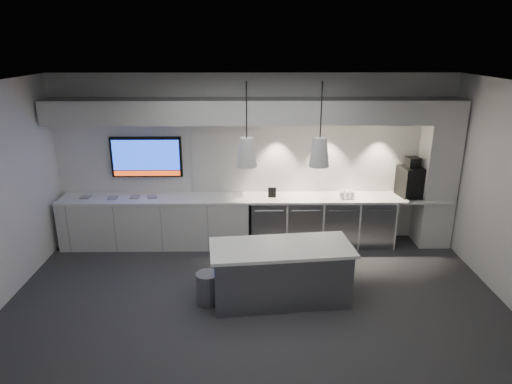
{
  "coord_description": "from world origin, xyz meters",
  "views": [
    {
      "loc": [
        -0.06,
        -5.4,
        3.5
      ],
      "look_at": [
        0.02,
        1.1,
        1.35
      ],
      "focal_mm": 32.0,
      "sensor_mm": 36.0,
      "label": 1
    }
  ],
  "objects_px": {
    "bin": "(208,288)",
    "coffee_machine": "(411,180)",
    "island": "(281,273)",
    "wall_tv": "(146,157)"
  },
  "relations": [
    {
      "from": "bin",
      "to": "island",
      "type": "bearing_deg",
      "value": 4.29
    },
    {
      "from": "bin",
      "to": "wall_tv",
      "type": "bearing_deg",
      "value": 118.97
    },
    {
      "from": "wall_tv",
      "to": "coffee_machine",
      "type": "xyz_separation_m",
      "value": [
        4.65,
        -0.25,
        -0.37
      ]
    },
    {
      "from": "bin",
      "to": "coffee_machine",
      "type": "xyz_separation_m",
      "value": [
        3.41,
        1.99,
        0.96
      ]
    },
    {
      "from": "island",
      "to": "coffee_machine",
      "type": "distance_m",
      "value": 3.15
    },
    {
      "from": "coffee_machine",
      "to": "wall_tv",
      "type": "bearing_deg",
      "value": 167.16
    },
    {
      "from": "island",
      "to": "bin",
      "type": "bearing_deg",
      "value": 178.25
    },
    {
      "from": "wall_tv",
      "to": "coffee_machine",
      "type": "relative_size",
      "value": 1.79
    },
    {
      "from": "island",
      "to": "bin",
      "type": "relative_size",
      "value": 4.45
    },
    {
      "from": "island",
      "to": "coffee_machine",
      "type": "height_order",
      "value": "coffee_machine"
    }
  ]
}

